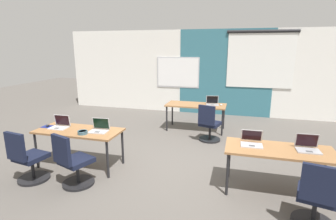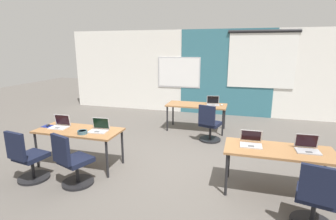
{
  "view_description": "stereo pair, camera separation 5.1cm",
  "coord_description": "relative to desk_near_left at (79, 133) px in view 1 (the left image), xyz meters",
  "views": [
    {
      "loc": [
        1.1,
        -4.6,
        2.22
      ],
      "look_at": [
        -0.32,
        0.5,
        0.94
      ],
      "focal_mm": 27.65,
      "sensor_mm": 36.0,
      "label": 1
    },
    {
      "loc": [
        1.15,
        -4.58,
        2.22
      ],
      "look_at": [
        -0.32,
        0.5,
        0.94
      ],
      "focal_mm": 27.65,
      "sensor_mm": 36.0,
      "label": 2
    }
  ],
  "objects": [
    {
      "name": "ground_plane",
      "position": [
        1.75,
        0.6,
        -0.66
      ],
      "size": [
        24.0,
        24.0,
        0.0
      ],
      "color": "#56514C"
    },
    {
      "name": "back_wall_assembly",
      "position": [
        1.78,
        4.8,
        0.75
      ],
      "size": [
        10.0,
        0.27,
        2.8
      ],
      "color": "silver",
      "rests_on": "ground"
    },
    {
      "name": "desk_near_left",
      "position": [
        0.0,
        0.0,
        0.0
      ],
      "size": [
        1.6,
        0.7,
        0.72
      ],
      "color": "olive",
      "rests_on": "ground"
    },
    {
      "name": "desk_near_right",
      "position": [
        3.5,
        0.0,
        0.0
      ],
      "size": [
        1.6,
        0.7,
        0.72
      ],
      "color": "olive",
      "rests_on": "ground"
    },
    {
      "name": "desk_far_center",
      "position": [
        1.75,
        2.8,
        0.0
      ],
      "size": [
        1.6,
        0.7,
        0.72
      ],
      "color": "olive",
      "rests_on": "ground"
    },
    {
      "name": "laptop_near_left_end",
      "position": [
        -0.42,
        0.03,
        0.11
      ],
      "size": [
        0.34,
        0.28,
        0.24
      ],
      "rotation": [
        0.0,
        0.0,
        0.03
      ],
      "color": "silver",
      "rests_on": "desk_near_left"
    },
    {
      "name": "mousepad_near_left_end",
      "position": [
        -0.7,
        0.02,
        0.06
      ],
      "size": [
        0.22,
        0.19,
        0.0
      ],
      "color": "navy",
      "rests_on": "desk_near_left"
    },
    {
      "name": "mouse_near_left_end",
      "position": [
        -0.7,
        0.02,
        0.08
      ],
      "size": [
        0.08,
        0.11,
        0.03
      ],
      "color": "black",
      "rests_on": "mousepad_near_left_end"
    },
    {
      "name": "chair_near_left_end",
      "position": [
        -0.48,
        -0.77,
        -0.28
      ],
      "size": [
        0.52,
        0.57,
        0.92
      ],
      "rotation": [
        0.0,
        0.0,
        2.98
      ],
      "color": "black",
      "rests_on": "ground"
    },
    {
      "name": "laptop_near_right_end",
      "position": [
        3.9,
        0.06,
        0.11
      ],
      "size": [
        0.34,
        0.28,
        0.24
      ],
      "rotation": [
        0.0,
        0.0,
        0.04
      ],
      "color": "#9E9EA3",
      "rests_on": "desk_near_right"
    },
    {
      "name": "chair_near_right_end",
      "position": [
        3.85,
        -0.77,
        -0.28
      ],
      "size": [
        0.53,
        0.59,
        0.92
      ],
      "rotation": [
        0.0,
        0.0,
        2.9
      ],
      "color": "black",
      "rests_on": "ground"
    },
    {
      "name": "laptop_near_left_inner",
      "position": [
        0.42,
        0.03,
        0.11
      ],
      "size": [
        0.35,
        0.29,
        0.24
      ],
      "rotation": [
        0.0,
        0.0,
        0.08
      ],
      "color": "#B7B7BC",
      "rests_on": "desk_near_left"
    },
    {
      "name": "chair_near_left_inner",
      "position": [
        0.34,
        -0.69,
        -0.28
      ],
      "size": [
        0.56,
        0.61,
        0.92
      ],
      "rotation": [
        0.0,
        0.0,
        2.8
      ],
      "color": "black",
      "rests_on": "ground"
    },
    {
      "name": "laptop_far_right",
      "position": [
        2.18,
        2.86,
        0.11
      ],
      "size": [
        0.37,
        0.32,
        0.24
      ],
      "rotation": [
        0.0,
        0.0,
        0.17
      ],
      "color": "#9E9EA3",
      "rests_on": "desk_far_center"
    },
    {
      "name": "mouse_far_right",
      "position": [
        2.42,
        2.86,
        0.08
      ],
      "size": [
        0.06,
        0.1,
        0.03
      ],
      "color": "silver",
      "rests_on": "desk_far_center"
    },
    {
      "name": "chair_far_right",
      "position": [
        2.21,
        2.01,
        -0.28
      ],
      "size": [
        0.54,
        0.59,
        0.92
      ],
      "rotation": [
        0.0,
        0.0,
        2.87
      ],
      "color": "black",
      "rests_on": "ground"
    },
    {
      "name": "laptop_near_right_inner",
      "position": [
        3.09,
        0.08,
        0.11
      ],
      "size": [
        0.33,
        0.33,
        0.22
      ],
      "rotation": [
        0.0,
        0.0,
        0.01
      ],
      "color": "#B7B7BC",
      "rests_on": "desk_near_right"
    },
    {
      "name": "snack_bowl",
      "position": [
        0.21,
        -0.19,
        0.1
      ],
      "size": [
        0.18,
        0.18,
        0.06
      ],
      "color": "#3D6070",
      "rests_on": "desk_near_left"
    }
  ]
}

